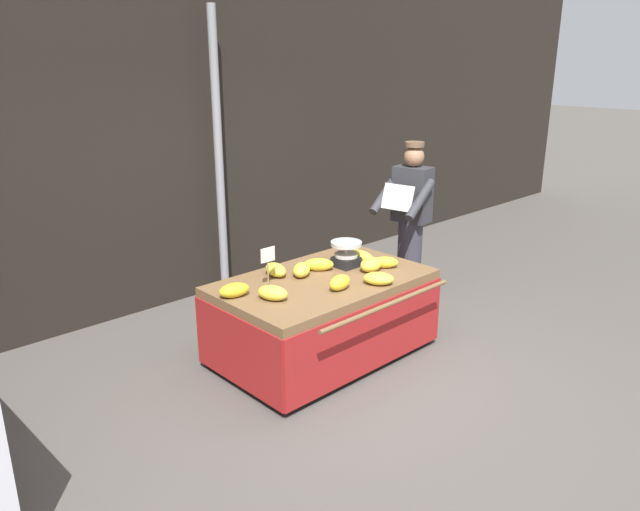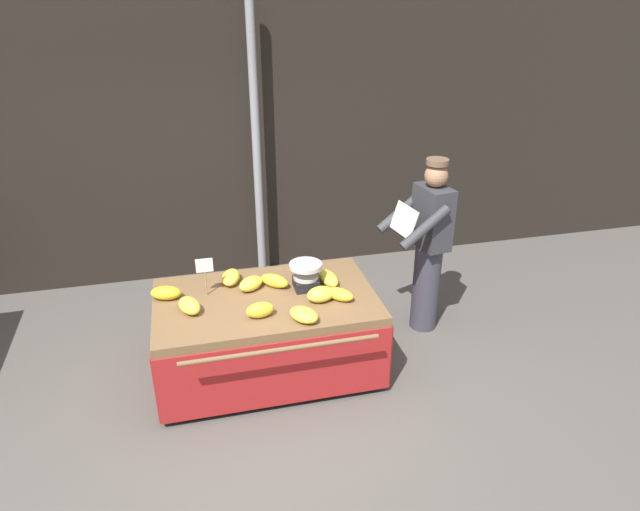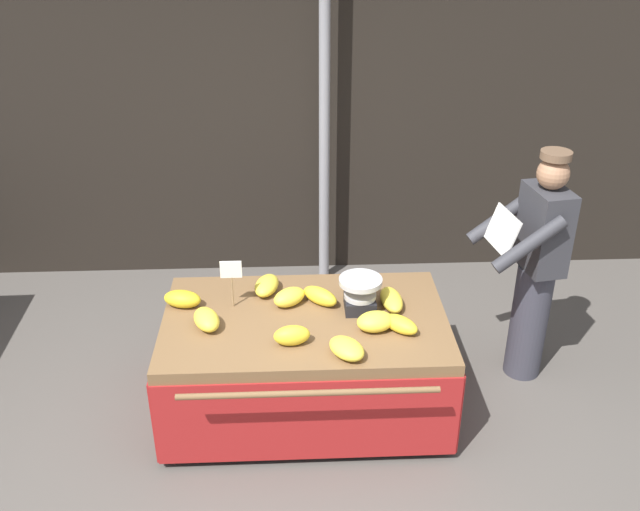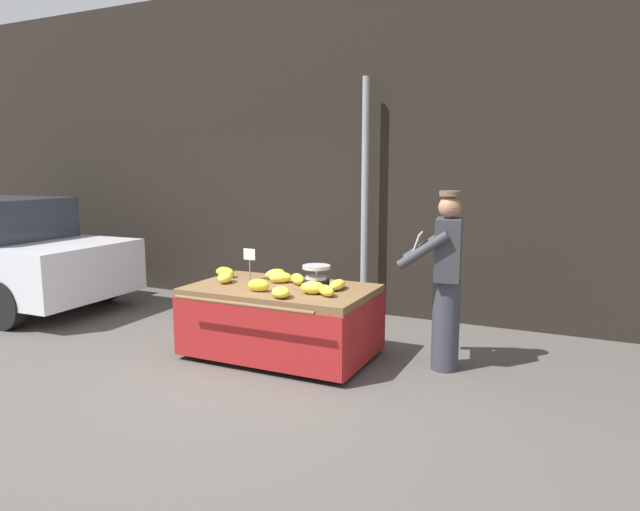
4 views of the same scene
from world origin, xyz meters
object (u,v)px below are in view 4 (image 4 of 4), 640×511
(banana_bunch_1, at_px, (259,285))
(banana_bunch_7, at_px, (337,285))
(price_sign, at_px, (249,257))
(banana_bunch_5, at_px, (326,291))
(banana_bunch_3, at_px, (275,274))
(weighing_scale, at_px, (316,277))
(banana_bunch_8, at_px, (225,277))
(banana_bunch_9, at_px, (225,272))
(street_pole, at_px, (365,200))
(banana_bunch_4, at_px, (298,279))
(banana_cart, at_px, (281,305))
(banana_bunch_2, at_px, (281,292))
(banana_bunch_6, at_px, (280,277))
(banana_bunch_0, at_px, (313,288))
(vendor_person, at_px, (445,280))

(banana_bunch_1, height_order, banana_bunch_7, banana_bunch_1)
(price_sign, relative_size, banana_bunch_5, 1.37)
(banana_bunch_3, bearing_deg, weighing_scale, -22.30)
(banana_bunch_8, bearing_deg, banana_bunch_7, 9.31)
(price_sign, distance_m, banana_bunch_9, 0.38)
(street_pole, distance_m, banana_bunch_9, 2.06)
(banana_bunch_8, bearing_deg, banana_bunch_4, 19.02)
(price_sign, bearing_deg, banana_cart, -18.59)
(street_pole, bearing_deg, banana_bunch_5, -79.38)
(banana_bunch_4, bearing_deg, banana_bunch_1, -112.83)
(weighing_scale, bearing_deg, banana_bunch_2, -104.13)
(banana_bunch_1, xyz_separation_m, banana_bunch_5, (0.68, 0.11, -0.01))
(banana_bunch_6, relative_size, banana_bunch_8, 0.93)
(banana_bunch_6, bearing_deg, banana_cart, -59.26)
(banana_bunch_0, bearing_deg, banana_cart, 160.10)
(banana_bunch_6, bearing_deg, vendor_person, 5.60)
(street_pole, height_order, weighing_scale, street_pole)
(street_pole, distance_m, banana_cart, 2.07)
(banana_bunch_0, xyz_separation_m, banana_bunch_5, (0.15, -0.02, -0.01))
(banana_bunch_5, bearing_deg, banana_bunch_2, -145.65)
(street_pole, distance_m, price_sign, 1.87)
(street_pole, distance_m, banana_bunch_2, 2.35)
(banana_bunch_1, distance_m, banana_bunch_7, 0.77)
(banana_bunch_3, height_order, banana_bunch_4, banana_bunch_4)
(banana_cart, relative_size, price_sign, 5.47)
(banana_cart, distance_m, banana_bunch_8, 0.67)
(banana_bunch_3, distance_m, banana_bunch_6, 0.23)
(banana_cart, bearing_deg, banana_bunch_1, -106.69)
(price_sign, relative_size, banana_bunch_2, 1.34)
(weighing_scale, distance_m, banana_bunch_6, 0.47)
(banana_bunch_5, xyz_separation_m, banana_bunch_6, (-0.69, 0.35, 0.01))
(banana_bunch_1, xyz_separation_m, banana_bunch_7, (0.66, 0.40, -0.01))
(street_pole, xyz_separation_m, banana_bunch_6, (-0.31, -1.64, -0.73))
(banana_bunch_5, xyz_separation_m, banana_bunch_7, (-0.01, 0.30, -0.00))
(banana_bunch_2, bearing_deg, banana_bunch_5, 34.35)
(banana_bunch_9, bearing_deg, banana_bunch_5, -14.37)
(banana_bunch_3, relative_size, banana_bunch_4, 0.99)
(street_pole, xyz_separation_m, price_sign, (-0.69, -1.65, -0.54))
(banana_cart, distance_m, banana_bunch_6, 0.31)
(banana_bunch_1, xyz_separation_m, vendor_person, (1.68, 0.62, 0.08))
(banana_bunch_1, xyz_separation_m, banana_bunch_2, (0.32, -0.13, -0.01))
(banana_bunch_9, xyz_separation_m, vendor_person, (2.40, 0.16, 0.09))
(banana_bunch_3, bearing_deg, banana_bunch_5, -31.35)
(banana_bunch_0, xyz_separation_m, banana_bunch_3, (-0.69, 0.49, -0.01))
(price_sign, xyz_separation_m, banana_bunch_6, (0.37, 0.01, -0.19))
(banana_bunch_3, distance_m, banana_bunch_8, 0.55)
(banana_bunch_4, distance_m, banana_bunch_5, 0.60)
(banana_bunch_0, height_order, banana_bunch_8, banana_bunch_0)
(banana_bunch_0, bearing_deg, banana_bunch_1, -165.90)
(banana_cart, relative_size, banana_bunch_2, 7.33)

